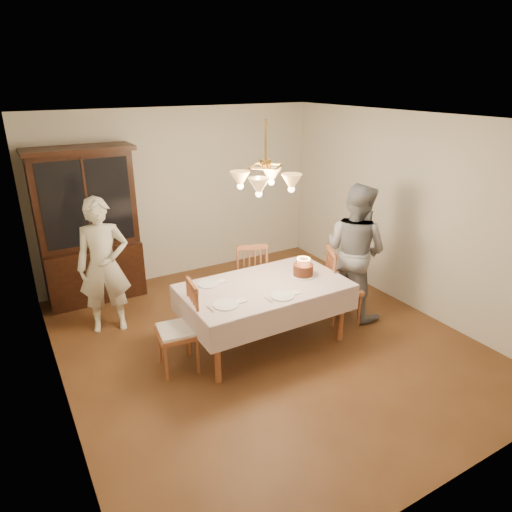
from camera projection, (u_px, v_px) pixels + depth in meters
ground at (264, 341)px, 5.54m from camera, size 5.00×5.00×0.00m
room_shell at (265, 216)px, 4.96m from camera, size 5.00×5.00×5.00m
dining_table at (265, 291)px, 5.29m from camera, size 1.90×1.10×0.76m
china_hutch at (89, 229)px, 6.28m from camera, size 1.38×0.54×2.16m
chair_far_side at (250, 279)px, 6.17m from camera, size 0.56×0.55×1.00m
chair_left_end at (178, 332)px, 4.88m from camera, size 0.47×0.49×1.00m
chair_right_end at (343, 289)px, 5.90m from camera, size 0.56×0.57×1.00m
elderly_woman at (104, 266)px, 5.54m from camera, size 0.71×0.55×1.71m
adult_in_grey at (355, 251)px, 5.92m from camera, size 0.88×1.02×1.78m
birthday_cake at (303, 270)px, 5.48m from camera, size 0.30×0.30×0.23m
place_setting_near_left at (227, 304)px, 4.80m from camera, size 0.42×0.27×0.02m
place_setting_near_right at (283, 296)px, 4.99m from camera, size 0.41×0.26×0.02m
place_setting_far_left at (209, 284)px, 5.28m from camera, size 0.39×0.25×0.02m
chandelier at (265, 181)px, 4.82m from camera, size 0.62×0.62×0.73m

